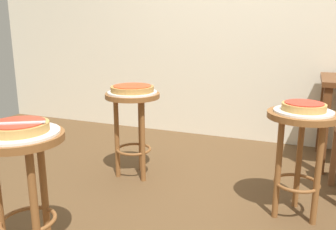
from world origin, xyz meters
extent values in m
plane|color=brown|center=(0.00, 0.00, 0.00)|extent=(6.00, 6.00, 0.00)
cylinder|color=brown|center=(-0.64, -0.76, 0.63)|extent=(0.40, 0.40, 0.03)
cylinder|color=brown|center=(-0.64, -0.63, 0.31)|extent=(0.04, 0.04, 0.62)
cylinder|color=brown|center=(-0.53, -0.82, 0.31)|extent=(0.04, 0.04, 0.62)
torus|color=brown|center=(-0.64, -0.76, 0.22)|extent=(0.27, 0.27, 0.02)
cylinder|color=white|center=(-0.64, -0.76, 0.66)|extent=(0.36, 0.36, 0.01)
cylinder|color=tan|center=(-0.64, -0.76, 0.68)|extent=(0.27, 0.27, 0.04)
cylinder|color=#B23823|center=(-0.64, -0.76, 0.71)|extent=(0.24, 0.24, 0.01)
cylinder|color=brown|center=(0.55, 0.18, 0.63)|extent=(0.40, 0.40, 0.03)
cylinder|color=brown|center=(0.55, 0.30, 0.31)|extent=(0.04, 0.04, 0.62)
cylinder|color=brown|center=(0.44, 0.11, 0.31)|extent=(0.04, 0.04, 0.62)
cylinder|color=brown|center=(0.66, 0.11, 0.31)|extent=(0.04, 0.04, 0.62)
torus|color=brown|center=(0.55, 0.18, 0.22)|extent=(0.27, 0.27, 0.02)
cylinder|color=white|center=(0.55, 0.18, 0.66)|extent=(0.33, 0.33, 0.01)
cylinder|color=tan|center=(0.55, 0.18, 0.68)|extent=(0.24, 0.24, 0.04)
cylinder|color=red|center=(0.55, 0.18, 0.71)|extent=(0.22, 0.22, 0.01)
cylinder|color=brown|center=(-0.64, 0.35, 0.63)|extent=(0.40, 0.40, 0.03)
cylinder|color=brown|center=(-0.64, 0.48, 0.31)|extent=(0.04, 0.04, 0.62)
cylinder|color=brown|center=(-0.75, 0.29, 0.31)|extent=(0.04, 0.04, 0.62)
cylinder|color=brown|center=(-0.53, 0.29, 0.31)|extent=(0.04, 0.04, 0.62)
torus|color=brown|center=(-0.64, 0.35, 0.22)|extent=(0.27, 0.27, 0.02)
cylinder|color=silver|center=(-0.64, 0.35, 0.66)|extent=(0.36, 0.36, 0.01)
cylinder|color=#B78442|center=(-0.64, 0.35, 0.68)|extent=(0.32, 0.32, 0.04)
cylinder|color=red|center=(-0.64, 0.35, 0.71)|extent=(0.28, 0.28, 0.01)
cube|color=#5B3319|center=(0.71, 0.94, 0.35)|extent=(0.06, 0.06, 0.69)
cube|color=#5B3319|center=(0.71, 1.50, 0.35)|extent=(0.06, 0.06, 0.69)
cube|color=brown|center=(0.78, 0.73, 0.21)|extent=(0.04, 0.04, 0.42)
cube|color=silver|center=(-0.61, -0.78, 0.71)|extent=(0.20, 0.13, 0.01)
camera|label=1|loc=(0.56, -1.94, 1.12)|focal=37.93mm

